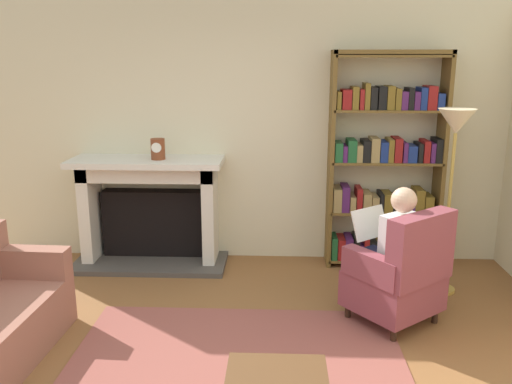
# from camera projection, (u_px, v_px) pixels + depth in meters

# --- Properties ---
(back_wall) EXTENTS (5.60, 0.10, 2.70)m
(back_wall) POSITION_uv_depth(u_px,v_px,m) (252.00, 132.00, 5.58)
(back_wall) COLOR beige
(back_wall) RESTS_ON ground
(area_rug) EXTENTS (2.40, 1.80, 0.01)m
(area_rug) POSITION_uv_depth(u_px,v_px,m) (236.00, 369.00, 3.73)
(area_rug) COLOR #924C43
(area_rug) RESTS_ON ground
(fireplace) EXTENTS (1.57, 0.64, 1.12)m
(fireplace) POSITION_uv_depth(u_px,v_px,m) (151.00, 208.00, 5.56)
(fireplace) COLOR #4C4742
(fireplace) RESTS_ON ground
(mantel_clock) EXTENTS (0.14, 0.14, 0.21)m
(mantel_clock) POSITION_uv_depth(u_px,v_px,m) (158.00, 149.00, 5.30)
(mantel_clock) COLOR brown
(mantel_clock) RESTS_ON fireplace
(bookshelf) EXTENTS (1.13, 0.32, 2.18)m
(bookshelf) POSITION_uv_depth(u_px,v_px,m) (385.00, 166.00, 5.39)
(bookshelf) COLOR brown
(bookshelf) RESTS_ON ground
(armchair_reading) EXTENTS (0.89, 0.88, 0.97)m
(armchair_reading) POSITION_uv_depth(u_px,v_px,m) (400.00, 275.00, 4.27)
(armchair_reading) COLOR #331E14
(armchair_reading) RESTS_ON ground
(seated_reader) EXTENTS (0.57, 0.59, 1.14)m
(seated_reader) POSITION_uv_depth(u_px,v_px,m) (390.00, 248.00, 4.32)
(seated_reader) COLOR silver
(seated_reader) RESTS_ON ground
(side_table) EXTENTS (0.56, 0.39, 0.43)m
(side_table) POSITION_uv_depth(u_px,v_px,m) (277.00, 383.00, 2.96)
(side_table) COLOR brown
(side_table) RESTS_ON ground
(scattered_books) EXTENTS (0.34, 0.53, 0.04)m
(scattered_books) POSITION_uv_depth(u_px,v_px,m) (274.00, 381.00, 3.55)
(scattered_books) COLOR red
(scattered_books) RESTS_ON area_rug
(floor_lamp) EXTENTS (0.32, 0.32, 1.68)m
(floor_lamp) POSITION_uv_depth(u_px,v_px,m) (455.00, 139.00, 4.64)
(floor_lamp) COLOR #B7933F
(floor_lamp) RESTS_ON ground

